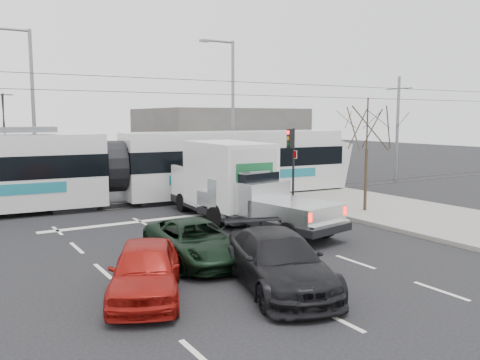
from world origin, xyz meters
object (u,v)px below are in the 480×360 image
green_car (195,241)px  street_lamp_near (230,104)px  tram (112,168)px  box_truck (222,181)px  silver_pickup (261,202)px  red_car (145,270)px  dark_car (278,261)px  navy_pickup (230,183)px  traffic_signal (292,149)px  street_lamp_far (29,102)px  bare_tree (367,129)px

green_car → street_lamp_near: bearing=59.3°
tram → box_truck: 6.19m
box_truck → tram: bearing=123.7°
silver_pickup → red_car: 7.85m
green_car → dark_car: 3.35m
silver_pickup → green_car: (-3.98, -2.43, -0.49)m
street_lamp_near → navy_pickup: bearing=-120.4°
navy_pickup → dark_car: size_ratio=1.19×
traffic_signal → street_lamp_far: size_ratio=0.40×
street_lamp_far → navy_pickup: bearing=-48.7°
street_lamp_near → silver_pickup: size_ratio=1.41×
traffic_signal → tram: tram is taller
traffic_signal → dark_car: 13.19m
dark_car → street_lamp_near: bearing=79.6°
street_lamp_near → red_car: 20.97m
tram → navy_pickup: size_ratio=4.49×
traffic_signal → tram: (-7.97, 3.76, -0.87)m
traffic_signal → green_car: bearing=-141.8°
red_car → green_car: bearing=66.6°
street_lamp_far → green_car: bearing=-83.6°
dark_car → street_lamp_far: bearing=113.8°
silver_pickup → dark_car: silver_pickup is taller
traffic_signal → dark_car: bearing=-128.4°
navy_pickup → dark_car: bearing=-102.4°
bare_tree → street_lamp_far: (-11.79, 13.50, 1.32)m
tram → silver_pickup: (3.14, -8.26, -0.77)m
street_lamp_far → silver_pickup: size_ratio=1.41×
street_lamp_near → box_truck: 11.29m
street_lamp_near → dark_car: size_ratio=1.86×
silver_pickup → navy_pickup: size_ratio=1.10×
silver_pickup → bare_tree: bearing=-5.9°
street_lamp_near → dark_car: 20.32m
silver_pickup → dark_car: size_ratio=1.32×
silver_pickup → red_car: size_ratio=1.59×
navy_pickup → dark_car: navy_pickup is taller
tram → box_truck: (3.10, -5.35, -0.25)m
street_lamp_far → silver_pickup: bearing=-67.4°
bare_tree → tram: 12.11m
silver_pickup → tram: bearing=100.1°
tram → box_truck: tram is taller
green_car → dark_car: dark_car is taller
tram → bare_tree: bearing=-36.7°
tram → dark_car: bearing=-86.7°
street_lamp_far → dark_car: street_lamp_far is taller
street_lamp_far → red_car: (-0.53, -18.60, -4.43)m
traffic_signal → navy_pickup: size_ratio=0.62×
street_lamp_far → street_lamp_near: bearing=-9.9°
street_lamp_near → green_car: size_ratio=2.04×
tram → dark_car: (-0.12, -13.96, -1.17)m
street_lamp_far → green_car: (1.85, -16.44, -4.50)m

